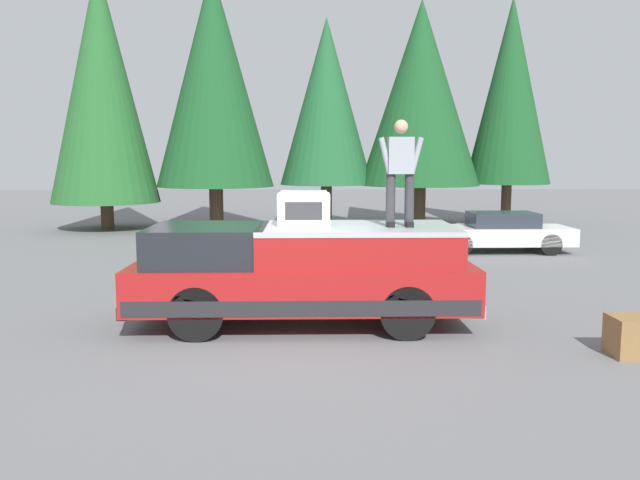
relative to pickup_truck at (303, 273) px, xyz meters
The scene contains 11 objects.
ground_plane 0.99m from the pickup_truck, 143.57° to the left, with size 90.00×90.00×0.00m, color slate.
pickup_truck is the anchor object (origin of this frame).
compressor_unit 1.06m from the pickup_truck, 13.55° to the right, with size 0.65×0.84×0.56m.
person_on_truck_bed 2.29m from the pickup_truck, 95.83° to the right, with size 0.29×0.72×1.69m.
parked_car_white 9.91m from the pickup_truck, 35.16° to the right, with size 1.64×4.10×1.16m.
wooden_crate 4.94m from the pickup_truck, 111.03° to the right, with size 0.56×0.56×0.56m, color olive.
conifer_far_left 18.17m from the pickup_truck, 27.84° to the right, with size 3.37×3.37×9.07m.
conifer_left 16.50m from the pickup_truck, 16.66° to the right, with size 4.76×4.76×8.86m.
conifer_center_left 16.13m from the pickup_truck, ahead, with size 3.72×3.72×8.23m.
conifer_center_right 15.72m from the pickup_truck, 13.36° to the left, with size 4.48×4.48×9.80m.
conifer_right 16.67m from the pickup_truck, 28.15° to the left, with size 4.01×4.01×9.82m.
Camera 1 is at (-9.91, -0.34, 2.75)m, focal length 35.76 mm.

